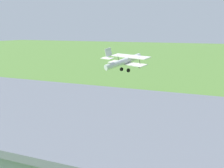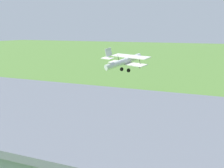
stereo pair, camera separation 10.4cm
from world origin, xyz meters
name	(u,v)px [view 1 (the left image)]	position (x,y,z in m)	size (l,w,h in m)	color
ground_plane	(180,98)	(0.00, 0.00, 0.00)	(400.00, 400.00, 0.00)	#568438
hangar	(28,147)	(-0.07, 37.99, 3.20)	(37.23, 17.75, 6.38)	#99A3AD
biplane	(125,61)	(8.68, 2.59, 5.81)	(8.96, 7.84, 4.09)	silver
person_walking_on_apron	(7,107)	(17.76, 20.53, 0.78)	(0.53, 0.53, 1.58)	orange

